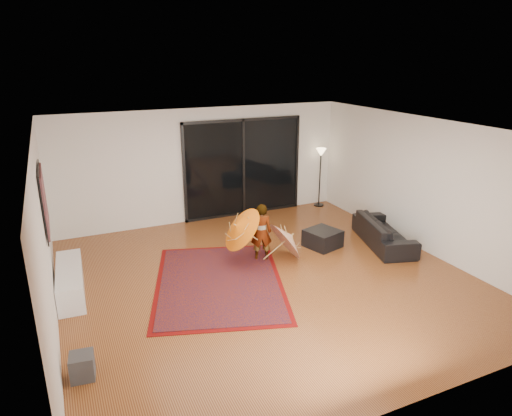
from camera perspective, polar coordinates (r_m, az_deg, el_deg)
floor at (r=8.34m, az=1.39°, el=-8.83°), size 7.00×7.00×0.00m
ceiling at (r=7.49m, az=1.55°, el=9.83°), size 7.00×7.00×0.00m
wall_back at (r=10.95m, az=-6.54°, el=5.33°), size 7.00×0.00×7.00m
wall_front at (r=5.16m, az=18.91°, el=-11.37°), size 7.00×0.00×7.00m
wall_left at (r=7.12m, az=-24.89°, el=-3.71°), size 0.00×7.00×7.00m
wall_right at (r=9.79m, az=20.27°, el=2.69°), size 0.00×7.00×7.00m
sliding_door at (r=11.29m, az=-1.62°, el=5.06°), size 3.06×0.07×2.40m
painting at (r=7.97m, az=-24.99°, el=0.86°), size 0.04×1.28×1.08m
media_console at (r=8.39m, az=-22.20°, el=-8.41°), size 0.48×1.66×0.46m
speaker at (r=6.38m, az=-20.91°, el=-18.00°), size 0.32×0.32×0.33m
persian_rug at (r=8.24m, az=-4.63°, el=-9.19°), size 3.04×3.62×0.02m
sofa at (r=10.05m, az=15.69°, el=-2.90°), size 1.25×2.03×0.56m
ottoman at (r=9.70m, az=8.33°, el=-3.78°), size 0.79×0.79×0.36m
floor_lamp at (r=12.05m, az=8.09°, el=5.87°), size 0.27×0.27×1.55m
child at (r=8.87m, az=0.65°, el=-3.03°), size 0.48×0.39×1.15m
parasol_orange at (r=8.56m, az=-2.55°, el=-2.70°), size 0.72×0.92×0.91m
parasol_white at (r=9.02m, az=4.51°, el=-3.17°), size 0.64×0.87×0.95m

